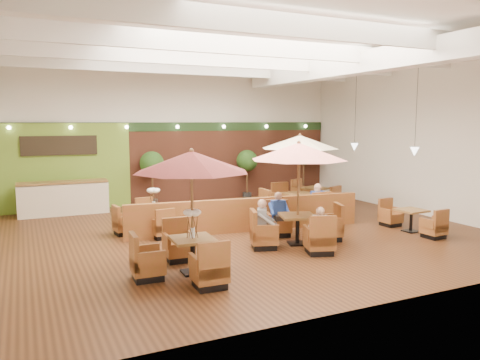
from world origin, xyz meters
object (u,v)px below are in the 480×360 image
diner_0 (320,225)px  diner_3 (317,199)px  table_1 (298,175)px  table_3 (147,218)px  topiary_1 (247,163)px  table_4 (411,221)px  booth_divider (247,215)px  table_2 (298,158)px  service_counter (64,198)px  topiary_0 (152,166)px  table_5 (315,197)px  diner_1 (279,210)px  table_0 (189,185)px  topiary_2 (304,156)px  diner_4 (317,200)px  diner_2 (264,219)px

diner_0 → diner_3: diner_3 is taller
table_1 → table_3: bearing=155.7°
topiary_1 → diner_3: (-0.00, -5.12, -0.78)m
table_3 → table_4: (7.14, -3.25, -0.12)m
table_1 → diner_0: (0.00, -1.01, -1.14)m
booth_divider → table_1: (0.57, -1.89, 1.37)m
table_2 → table_4: (1.93, -3.26, -1.72)m
booth_divider → table_1: size_ratio=2.53×
service_counter → table_4: service_counter is taller
topiary_0 → table_5: bearing=-25.5°
table_5 → diner_1: (-3.55, -3.42, 0.40)m
table_4 → diner_3: diner_3 is taller
table_4 → diner_0: bearing=-170.8°
service_counter → table_3: 4.37m
table_0 → table_2: (5.29, 4.13, 0.12)m
topiary_2 → diner_3: 5.92m
table_0 → topiary_2: bearing=47.6°
diner_0 → topiary_1: bearing=101.3°
booth_divider → diner_0: 2.96m
topiary_2 → table_2: bearing=-125.2°
table_2 → diner_3: size_ratio=3.43×
topiary_0 → topiary_1: topiary_0 is taller
table_3 → diner_1: size_ratio=2.96×
service_counter → table_1: (5.31, -6.92, 1.29)m
booth_divider → table_1: bearing=-66.7°
topiary_1 → diner_0: 8.41m
booth_divider → topiary_0: 5.55m
table_4 → topiary_2: size_ratio=0.98×
table_2 → diner_3: bearing=-85.2°
table_4 → table_0: bearing=-175.8°
diner_1 → diner_3: size_ratio=0.96×
table_1 → diner_3: size_ratio=3.44×
topiary_2 → diner_4: topiary_2 is taller
topiary_0 → diner_3: size_ratio=2.56×
topiary_2 → diner_4: size_ratio=3.19×
topiary_1 → diner_1: bearing=-107.9°
table_1 → table_4: size_ratio=1.25×
service_counter → table_1: table_1 is taller
table_4 → diner_3: (-1.86, 2.21, 0.45)m
service_counter → diner_4: (7.27, -4.92, 0.15)m
table_3 → diner_0: size_ratio=3.25×
booth_divider → diner_2: size_ratio=8.70×
table_2 → diner_1: size_ratio=3.56×
table_2 → table_4: size_ratio=1.25×
table_3 → diner_4: 5.39m
table_2 → table_5: table_2 is taller
table_4 → diner_4: bearing=127.4°
table_4 → topiary_1: size_ratio=1.10×
diner_3 → diner_4: bearing=-176.0°
table_0 → topiary_1: (5.37, 8.20, -0.38)m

